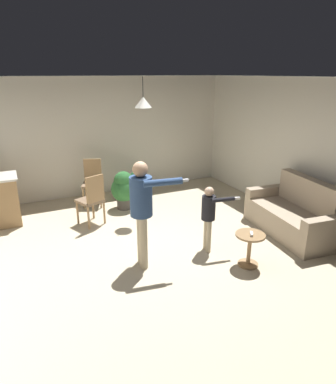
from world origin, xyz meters
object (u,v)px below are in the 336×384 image
side_table_by_couch (249,246)px  potted_plant_by_wall (124,188)px  person_adult (142,203)px  spare_remote_on_table (252,234)px  person_child (209,212)px  potted_plant_corner (136,183)px  couch_floral (294,216)px  dining_chair_by_counter (92,198)px  dining_chair_near_wall (93,180)px

side_table_by_couch → potted_plant_by_wall: size_ratio=0.63×
person_adult → spare_remote_on_table: size_ratio=12.45×
person_child → potted_plant_corner: person_child is taller
couch_floral → dining_chair_by_counter: 3.72m
couch_floral → spare_remote_on_table: 1.57m
couch_floral → dining_chair_by_counter: bearing=66.0°
side_table_by_couch → spare_remote_on_table: bearing=-100.6°
side_table_by_couch → dining_chair_near_wall: size_ratio=0.52×
side_table_by_couch → person_adult: size_ratio=0.32×
person_child → potted_plant_corner: (-0.16, 2.89, -0.34)m
dining_chair_by_counter → potted_plant_by_wall: bearing=12.1°
side_table_by_couch → dining_chair_by_counter: 3.03m
side_table_by_couch → person_adult: person_adult is taller
person_adult → dining_chair_by_counter: person_adult is taller
person_child → dining_chair_by_counter: person_child is taller
potted_plant_corner → person_child: bearing=-86.8°
couch_floral → person_adult: person_adult is taller
couch_floral → potted_plant_by_wall: size_ratio=2.29×
couch_floral → side_table_by_couch: bearing=117.9°
couch_floral → potted_plant_corner: (-1.91, 2.99, 0.01)m
dining_chair_near_wall → person_adult: bearing=112.1°
person_child → person_adult: bearing=-81.5°
dining_chair_near_wall → potted_plant_corner: bearing=-158.3°
side_table_by_couch → person_child: size_ratio=0.47×
dining_chair_by_counter → potted_plant_by_wall: size_ratio=1.21×
person_child → spare_remote_on_table: bearing=34.1°
side_table_by_couch → dining_chair_by_counter: (-1.76, 2.45, 0.22)m
couch_floral → dining_chair_near_wall: (-2.93, 2.98, 0.21)m
potted_plant_by_wall → dining_chair_by_counter: bearing=-145.7°
side_table_by_couch → dining_chair_by_counter: dining_chair_by_counter is taller
person_child → spare_remote_on_table: 0.77m
potted_plant_corner → potted_plant_by_wall: size_ratio=0.76×
couch_floral → spare_remote_on_table: size_ratio=14.50×
potted_plant_by_wall → spare_remote_on_table: size_ratio=6.34×
person_child → potted_plant_by_wall: bearing=-154.5°
couch_floral → dining_chair_near_wall: 4.18m
couch_floral → potted_plant_corner: bearing=39.1°
couch_floral → person_child: 1.79m
dining_chair_near_wall → potted_plant_corner: size_ratio=1.59×
side_table_by_couch → dining_chair_by_counter: size_ratio=0.52×
person_adult → dining_chair_near_wall: bearing=-170.1°
person_child → potted_plant_by_wall: 2.44m
person_adult → potted_plant_by_wall: bearing=177.3°
person_adult → couch_floral: bearing=96.2°
spare_remote_on_table → dining_chair_by_counter: bearing=125.3°
dining_chair_by_counter → side_table_by_couch: bearing=-76.5°
couch_floral → dining_chair_near_wall: same height
couch_floral → potted_plant_by_wall: couch_floral is taller
dining_chair_by_counter → dining_chair_near_wall: size_ratio=1.00×
person_adult → dining_chair_near_wall: size_ratio=1.62×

